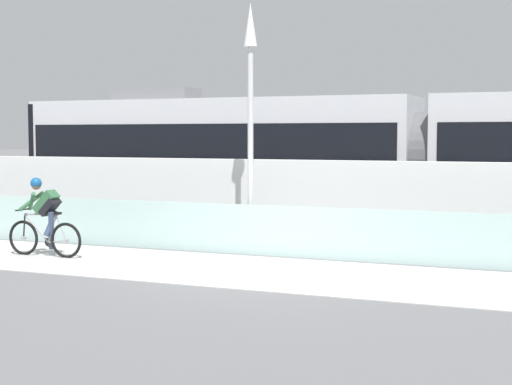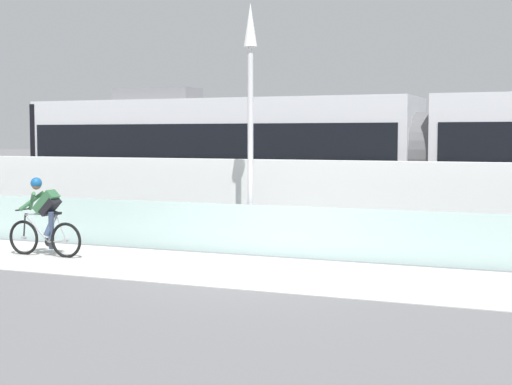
% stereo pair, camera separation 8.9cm
% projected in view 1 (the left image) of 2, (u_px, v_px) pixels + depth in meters
% --- Properties ---
extents(ground_plane, '(200.00, 200.00, 0.00)m').
position_uv_depth(ground_plane, '(260.00, 272.00, 13.79)').
color(ground_plane, slate).
extents(bike_path_deck, '(32.00, 3.20, 0.01)m').
position_uv_depth(bike_path_deck, '(260.00, 272.00, 13.79)').
color(bike_path_deck, beige).
rests_on(bike_path_deck, ground).
extents(glass_parapet, '(32.00, 0.05, 1.04)m').
position_uv_depth(glass_parapet, '(294.00, 232.00, 15.47)').
color(glass_parapet, silver).
rests_on(glass_parapet, ground).
extents(concrete_barrier_wall, '(32.00, 0.36, 1.91)m').
position_uv_depth(concrete_barrier_wall, '(320.00, 203.00, 17.10)').
color(concrete_barrier_wall, white).
rests_on(concrete_barrier_wall, ground).
extents(tram_rail_near, '(32.00, 0.08, 0.01)m').
position_uv_depth(tram_rail_near, '(349.00, 232.00, 19.46)').
color(tram_rail_near, '#595654').
rests_on(tram_rail_near, ground).
extents(tram_rail_far, '(32.00, 0.08, 0.01)m').
position_uv_depth(tram_rail_far, '(363.00, 226.00, 20.79)').
color(tram_rail_far, '#595654').
rests_on(tram_rail_far, ground).
extents(tram, '(22.56, 2.54, 3.81)m').
position_uv_depth(tram, '(425.00, 158.00, 19.33)').
color(tram, silver).
rests_on(tram, ground).
extents(cyclist_on_bike, '(1.77, 0.58, 1.61)m').
position_uv_depth(cyclist_on_bike, '(44.00, 218.00, 15.50)').
color(cyclist_on_bike, black).
rests_on(cyclist_on_bike, ground).
extents(lamp_post_antenna, '(0.28, 0.28, 5.20)m').
position_uv_depth(lamp_post_antenna, '(250.00, 95.00, 15.94)').
color(lamp_post_antenna, gray).
rests_on(lamp_post_antenna, ground).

